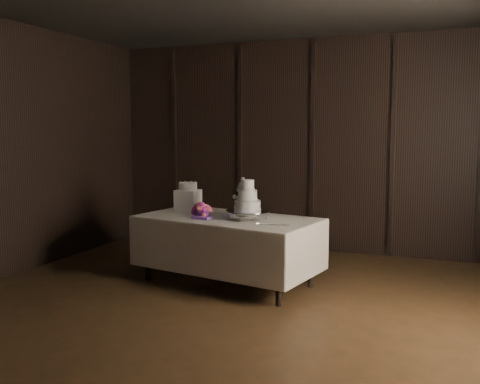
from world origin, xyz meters
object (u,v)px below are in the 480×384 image
cake_stand (248,215)px  bouquet (202,211)px  small_cake (188,186)px  box_pedestal (188,200)px  display_table (228,247)px  wedding_cake (245,199)px

cake_stand → bouquet: (-0.51, -0.08, 0.02)m
bouquet → small_cake: small_cake is taller
cake_stand → box_pedestal: box_pedestal is taller
display_table → wedding_cake: size_ratio=6.32×
box_pedestal → small_cake: bearing=0.0°
bouquet → box_pedestal: 0.54m
display_table → cake_stand: cake_stand is taller
display_table → bouquet: size_ratio=5.23×
display_table → bouquet: bouquet is taller
bouquet → small_cake: 0.58m
display_table → box_pedestal: size_ratio=8.27×
cake_stand → wedding_cake: size_ratio=1.42×
small_cake → bouquet: bearing=-46.7°
bouquet → box_pedestal: (-0.37, 0.39, 0.06)m
display_table → wedding_cake: 0.61m
wedding_cake → box_pedestal: (-0.86, 0.32, -0.10)m
cake_stand → bouquet: bouquet is taller
small_cake → display_table: bearing=-24.6°
cake_stand → bouquet: size_ratio=1.18×
bouquet → cake_stand: bearing=9.1°
bouquet → box_pedestal: box_pedestal is taller
small_cake → cake_stand: bearing=-19.3°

